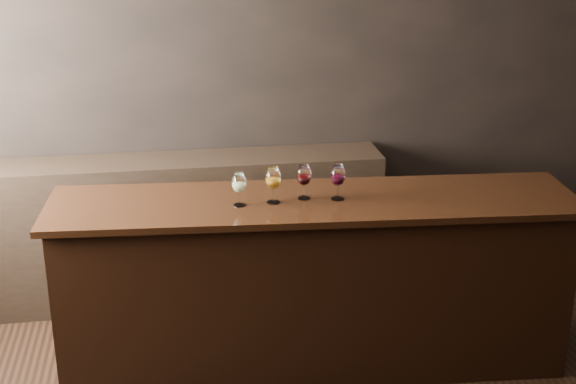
{
  "coord_description": "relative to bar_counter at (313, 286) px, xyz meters",
  "views": [
    {
      "loc": [
        -0.55,
        -2.99,
        2.61
      ],
      "look_at": [
        0.08,
        1.09,
        1.09
      ],
      "focal_mm": 50.0,
      "sensor_mm": 36.0,
      "label": 1
    }
  ],
  "objects": [
    {
      "name": "room_shell",
      "position": [
        -0.46,
        -0.98,
        1.31
      ],
      "size": [
        5.02,
        4.52,
        2.81
      ],
      "color": "black",
      "rests_on": "ground"
    },
    {
      "name": "bar_counter",
      "position": [
        0.0,
        0.0,
        0.0
      ],
      "size": [
        2.89,
        0.81,
        1.0
      ],
      "primitive_type": "cube",
      "rotation": [
        0.0,
        0.0,
        -0.07
      ],
      "color": "black",
      "rests_on": "ground"
    },
    {
      "name": "bar_top",
      "position": [
        0.0,
        0.0,
        0.52
      ],
      "size": [
        2.99,
        0.88,
        0.04
      ],
      "primitive_type": "cube",
      "rotation": [
        0.0,
        0.0,
        -0.07
      ],
      "color": "black",
      "rests_on": "bar_counter"
    },
    {
      "name": "back_bar_shelf",
      "position": [
        -0.78,
        0.94,
        0.0
      ],
      "size": [
        2.79,
        0.4,
        1.0
      ],
      "primitive_type": "cube",
      "color": "black",
      "rests_on": "ground"
    },
    {
      "name": "glass_white",
      "position": [
        -0.42,
        -0.03,
        0.66
      ],
      "size": [
        0.08,
        0.08,
        0.18
      ],
      "color": "white",
      "rests_on": "bar_top"
    },
    {
      "name": "glass_amber",
      "position": [
        -0.23,
        -0.02,
        0.67
      ],
      "size": [
        0.09,
        0.09,
        0.2
      ],
      "color": "white",
      "rests_on": "bar_top"
    },
    {
      "name": "glass_red_a",
      "position": [
        -0.05,
        0.02,
        0.67
      ],
      "size": [
        0.08,
        0.08,
        0.19
      ],
      "color": "white",
      "rests_on": "bar_top"
    },
    {
      "name": "glass_red_b",
      "position": [
        0.13,
        -0.02,
        0.67
      ],
      "size": [
        0.08,
        0.08,
        0.2
      ],
      "color": "white",
      "rests_on": "bar_top"
    }
  ]
}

